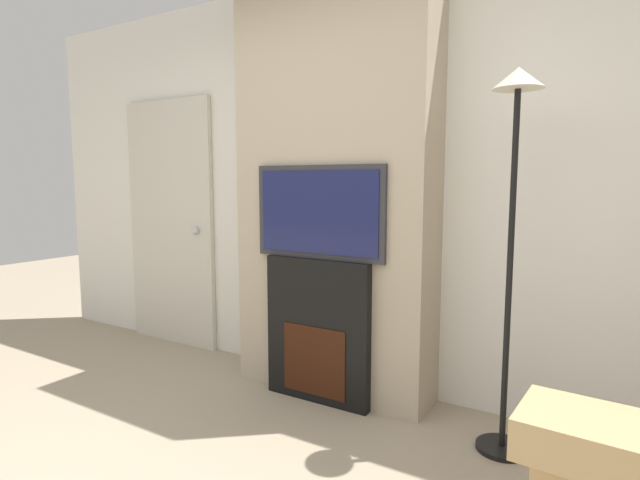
{
  "coord_description": "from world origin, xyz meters",
  "views": [
    {
      "loc": [
        1.56,
        -0.93,
        1.37
      ],
      "look_at": [
        0.0,
        1.65,
        1.01
      ],
      "focal_mm": 28.0,
      "sensor_mm": 36.0,
      "label": 1
    }
  ],
  "objects": [
    {
      "name": "fireplace",
      "position": [
        0.0,
        1.64,
        0.44
      ],
      "size": [
        0.7,
        0.15,
        0.9
      ],
      "color": "black",
      "rests_on": "ground_plane"
    },
    {
      "name": "entry_door",
      "position": [
        -1.66,
        1.97,
        1.01
      ],
      "size": [
        0.93,
        0.09,
        2.02
      ],
      "color": "beige",
      "rests_on": "ground_plane"
    },
    {
      "name": "chimney_breast",
      "position": [
        0.0,
        1.82,
        1.35
      ],
      "size": [
        1.29,
        0.35,
        2.7
      ],
      "color": "tan",
      "rests_on": "ground_plane"
    },
    {
      "name": "television",
      "position": [
        0.0,
        1.64,
        1.18
      ],
      "size": [
        0.88,
        0.07,
        0.56
      ],
      "color": "#2D2D33",
      "rests_on": "fireplace"
    },
    {
      "name": "floor_lamp",
      "position": [
        1.11,
        1.61,
        1.34
      ],
      "size": [
        0.26,
        0.26,
        1.89
      ],
      "color": "black",
      "rests_on": "ground_plane"
    },
    {
      "name": "wall_back",
      "position": [
        0.0,
        2.03,
        1.35
      ],
      "size": [
        6.0,
        0.06,
        2.7
      ],
      "color": "silver",
      "rests_on": "ground_plane"
    }
  ]
}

